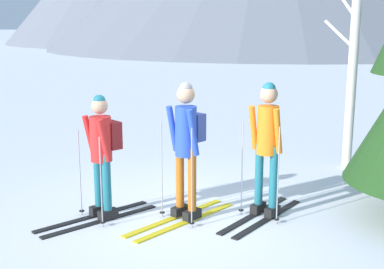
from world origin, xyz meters
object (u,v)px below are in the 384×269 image
object	(u,v)px
skier_in_red	(102,150)
skier_in_orange	(267,143)
birch_tree_tall	(354,37)
skier_in_blue	(186,143)

from	to	relation	value
skier_in_red	skier_in_orange	xyz separation A→B (m)	(2.09, 0.56, 0.08)
skier_in_orange	birch_tree_tall	world-z (taller)	birch_tree_tall
skier_in_red	birch_tree_tall	size ratio (longest dim) A/B	0.36
skier_in_blue	skier_in_orange	xyz separation A→B (m)	(1.01, 0.33, -0.03)
skier_in_red	birch_tree_tall	world-z (taller)	birch_tree_tall
birch_tree_tall	skier_in_blue	bearing A→B (deg)	-126.36
skier_in_orange	birch_tree_tall	size ratio (longest dim) A/B	0.39
skier_in_orange	birch_tree_tall	xyz separation A→B (m)	(1.22, 2.69, 1.32)
skier_in_orange	birch_tree_tall	bearing A→B (deg)	65.64
skier_in_red	skier_in_blue	world-z (taller)	skier_in_blue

